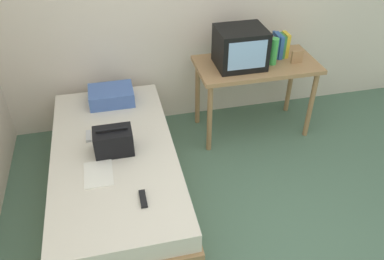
% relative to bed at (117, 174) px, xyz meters
% --- Properties ---
extents(ground_plane, '(8.00, 8.00, 0.00)m').
position_rel_bed_xyz_m(ground_plane, '(0.97, -0.86, -0.24)').
color(ground_plane, '#4C6B56').
extents(bed, '(1.00, 2.00, 0.49)m').
position_rel_bed_xyz_m(bed, '(0.00, 0.00, 0.00)').
color(bed, '#9E754C').
rests_on(bed, ground).
extents(desk, '(1.16, 0.60, 0.77)m').
position_rel_bed_xyz_m(desk, '(1.44, 0.67, 0.43)').
color(desk, '#9E754C').
rests_on(desk, ground).
extents(tv, '(0.44, 0.39, 0.36)m').
position_rel_bed_xyz_m(tv, '(1.25, 0.66, 0.71)').
color(tv, black).
rests_on(tv, desk).
extents(water_bottle, '(0.08, 0.08, 0.25)m').
position_rel_bed_xyz_m(water_bottle, '(1.57, 0.62, 0.66)').
color(water_bottle, green).
rests_on(water_bottle, desk).
extents(book_row, '(0.20, 0.17, 0.24)m').
position_rel_bed_xyz_m(book_row, '(1.66, 0.75, 0.64)').
color(book_row, '#CC7233').
rests_on(book_row, desk).
extents(picture_frame, '(0.11, 0.02, 0.12)m').
position_rel_bed_xyz_m(picture_frame, '(1.80, 0.59, 0.59)').
color(picture_frame, '#9E754C').
rests_on(picture_frame, desk).
extents(pillow, '(0.41, 0.31, 0.14)m').
position_rel_bed_xyz_m(pillow, '(0.04, 0.74, 0.32)').
color(pillow, '#4766AD').
rests_on(pillow, bed).
extents(handbag, '(0.30, 0.20, 0.23)m').
position_rel_bed_xyz_m(handbag, '(0.01, -0.01, 0.35)').
color(handbag, black).
rests_on(handbag, bed).
extents(magazine, '(0.21, 0.29, 0.01)m').
position_rel_bed_xyz_m(magazine, '(-0.13, -0.25, 0.25)').
color(magazine, white).
rests_on(magazine, bed).
extents(remote_dark, '(0.04, 0.16, 0.02)m').
position_rel_bed_xyz_m(remote_dark, '(0.16, -0.59, 0.26)').
color(remote_dark, black).
rests_on(remote_dark, bed).
extents(remote_silver, '(0.04, 0.14, 0.02)m').
position_rel_bed_xyz_m(remote_silver, '(-0.18, 0.22, 0.26)').
color(remote_silver, '#B7B7BC').
rests_on(remote_silver, bed).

